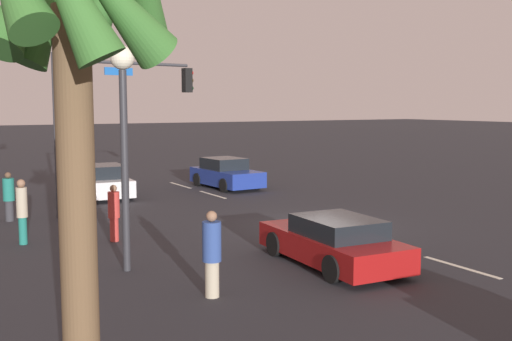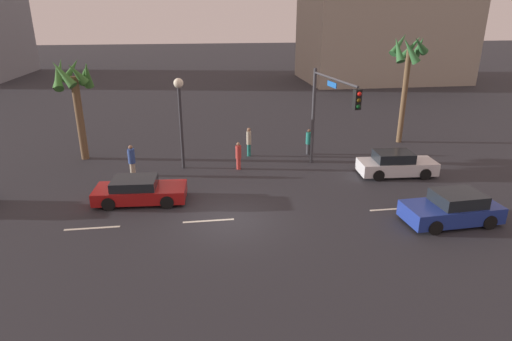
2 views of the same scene
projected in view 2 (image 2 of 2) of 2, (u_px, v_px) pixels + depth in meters
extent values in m
plane|color=#28282D|center=(231.00, 219.00, 19.46)|extent=(220.00, 220.00, 0.00)
cube|color=silver|center=(92.00, 228.00, 18.67)|extent=(2.35, 0.14, 0.01)
cube|color=silver|center=(209.00, 221.00, 19.32)|extent=(2.29, 0.14, 0.01)
cube|color=silver|center=(396.00, 209.00, 20.48)|extent=(2.55, 0.14, 0.01)
cube|color=silver|center=(466.00, 204.00, 20.95)|extent=(2.52, 0.14, 0.01)
cube|color=maroon|center=(141.00, 193.00, 21.12)|extent=(4.49, 2.09, 0.62)
cube|color=black|center=(134.00, 183.00, 20.91)|extent=(2.20, 1.74, 0.45)
cylinder|color=black|center=(171.00, 188.00, 22.08)|extent=(0.65, 0.26, 0.64)
cylinder|color=black|center=(167.00, 202.00, 20.46)|extent=(0.65, 0.26, 0.64)
cylinder|color=black|center=(117.00, 190.00, 21.88)|extent=(0.65, 0.26, 0.64)
cylinder|color=black|center=(109.00, 204.00, 20.26)|extent=(0.65, 0.26, 0.64)
cube|color=silver|center=(397.00, 167.00, 24.52)|extent=(4.39, 1.92, 0.70)
cube|color=black|center=(394.00, 156.00, 24.29)|extent=(2.14, 1.59, 0.54)
cylinder|color=black|center=(413.00, 165.00, 25.43)|extent=(0.65, 0.26, 0.64)
cylinder|color=black|center=(425.00, 174.00, 23.96)|extent=(0.65, 0.26, 0.64)
cylinder|color=black|center=(369.00, 166.00, 25.22)|extent=(0.65, 0.26, 0.64)
cylinder|color=black|center=(378.00, 175.00, 23.75)|extent=(0.65, 0.26, 0.64)
cube|color=navy|center=(451.00, 212.00, 19.03)|extent=(4.27, 2.07, 0.72)
cube|color=black|center=(458.00, 198.00, 18.86)|extent=(2.09, 1.73, 0.54)
cylinder|color=black|center=(435.00, 227.00, 18.07)|extent=(0.65, 0.25, 0.64)
cylinder|color=black|center=(413.00, 210.00, 19.67)|extent=(0.65, 0.25, 0.64)
cylinder|color=black|center=(489.00, 222.00, 18.53)|extent=(0.65, 0.25, 0.64)
cylinder|color=black|center=(464.00, 205.00, 20.13)|extent=(0.65, 0.25, 0.64)
cylinder|color=#38383D|center=(313.00, 117.00, 25.75)|extent=(0.20, 0.20, 5.75)
cylinder|color=#38383D|center=(334.00, 79.00, 22.45)|extent=(0.74, 5.23, 0.12)
cube|color=black|center=(357.00, 100.00, 20.28)|extent=(0.36, 0.36, 0.95)
sphere|color=red|center=(359.00, 94.00, 20.01)|extent=(0.20, 0.20, 0.20)
sphere|color=#392605|center=(359.00, 100.00, 20.12)|extent=(0.20, 0.20, 0.20)
sphere|color=black|center=(358.00, 107.00, 20.22)|extent=(0.20, 0.20, 0.20)
cube|color=#1959B2|center=(332.00, 84.00, 22.80)|extent=(0.17, 1.10, 0.28)
cylinder|color=#2D2D33|center=(181.00, 129.00, 24.99)|extent=(0.18, 0.18, 4.77)
sphere|color=#F2EACC|center=(178.00, 83.00, 24.06)|extent=(0.56, 0.56, 0.56)
cylinder|color=#BF3833|center=(239.00, 164.00, 25.50)|extent=(0.35, 0.35, 0.70)
cylinder|color=#BF3833|center=(238.00, 152.00, 25.24)|extent=(0.46, 0.46, 0.76)
sphere|color=#8C664C|center=(238.00, 144.00, 25.07)|extent=(0.21, 0.21, 0.21)
cylinder|color=#333338|center=(308.00, 149.00, 28.16)|extent=(0.29, 0.29, 0.71)
cylinder|color=#1E7266|center=(309.00, 138.00, 27.90)|extent=(0.39, 0.39, 0.77)
sphere|color=brown|center=(309.00, 131.00, 27.73)|extent=(0.21, 0.21, 0.21)
cylinder|color=#B2A58C|center=(133.00, 169.00, 24.50)|extent=(0.41, 0.41, 0.76)
cylinder|color=#2D478C|center=(131.00, 156.00, 24.22)|extent=(0.55, 0.55, 0.83)
sphere|color=#8C664C|center=(130.00, 147.00, 24.03)|extent=(0.22, 0.22, 0.22)
cylinder|color=#1E7266|center=(249.00, 150.00, 27.81)|extent=(0.31, 0.31, 0.78)
cylinder|color=#B2A58C|center=(249.00, 138.00, 27.52)|extent=(0.42, 0.42, 0.86)
sphere|color=#8C664C|center=(249.00, 130.00, 27.33)|extent=(0.23, 0.23, 0.23)
cylinder|color=brown|center=(404.00, 97.00, 29.79)|extent=(0.37, 0.37, 6.46)
cone|color=#2D6633|center=(419.00, 46.00, 28.73)|extent=(0.63, 1.20, 1.45)
cone|color=#2D6633|center=(412.00, 47.00, 29.31)|extent=(1.45, 1.26, 1.67)
cone|color=#2D6633|center=(399.00, 44.00, 29.22)|extent=(1.68, 1.25, 1.64)
cone|color=#2D6633|center=(398.00, 50.00, 28.45)|extent=(0.73, 1.44, 1.78)
cone|color=#2D6633|center=(410.00, 50.00, 27.86)|extent=(1.53, 1.10, 1.82)
cone|color=#2D6633|center=(420.00, 45.00, 28.00)|extent=(1.58, 1.19, 1.36)
cylinder|color=brown|center=(80.00, 119.00, 26.53)|extent=(0.47, 0.47, 5.17)
cone|color=#38702D|center=(88.00, 75.00, 25.82)|extent=(0.72, 1.21, 1.67)
cone|color=#38702D|center=(85.00, 74.00, 26.13)|extent=(1.25, 1.30, 1.56)
cone|color=#38702D|center=(71.00, 71.00, 26.20)|extent=(1.51, 1.05, 1.64)
cone|color=#38702D|center=(59.00, 74.00, 25.74)|extent=(0.94, 1.41, 1.91)
cone|color=#38702D|center=(58.00, 77.00, 25.30)|extent=(0.98, 1.76, 1.61)
cone|color=#38702D|center=(63.00, 74.00, 24.73)|extent=(1.70, 1.17, 1.70)
cone|color=#38702D|center=(77.00, 73.00, 25.05)|extent=(1.36, 1.14, 1.44)
cube|color=#9E9384|center=(383.00, 32.00, 56.13)|extent=(20.25, 12.91, 12.41)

